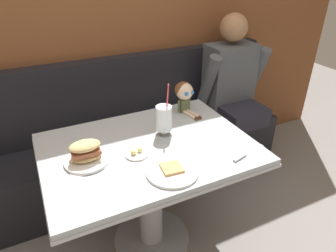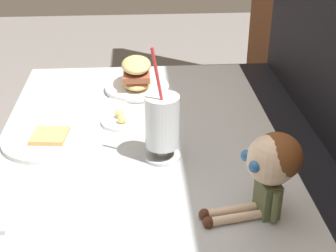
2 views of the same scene
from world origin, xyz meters
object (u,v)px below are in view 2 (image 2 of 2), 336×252
sandwich_plate (137,78)px  butter_knife (0,231)px  milkshake_glass (162,125)px  seated_doll (271,164)px  toast_plate (47,139)px  butter_saucer (121,120)px

sandwich_plate → butter_knife: (0.72, -0.30, -0.04)m
milkshake_glass → butter_knife: milkshake_glass is taller
butter_knife → seated_doll: bearing=93.1°
toast_plate → butter_saucer: bearing=115.7°
milkshake_glass → butter_knife: size_ratio=1.36×
toast_plate → sandwich_plate: 0.43m
butter_knife → seated_doll: 0.59m
sandwich_plate → butter_knife: bearing=-22.3°
milkshake_glass → butter_knife: bearing=-52.4°
seated_doll → butter_knife: bearing=-86.9°
seated_doll → toast_plate: bearing=-123.3°
butter_saucer → milkshake_glass: bearing=28.9°
butter_saucer → seated_doll: seated_doll is taller
sandwich_plate → seated_doll: 0.75m
sandwich_plate → seated_doll: size_ratio=0.97×
toast_plate → butter_knife: toast_plate is taller
toast_plate → milkshake_glass: bearing=71.5°
toast_plate → butter_saucer: 0.23m
butter_knife → butter_saucer: bearing=153.0°
milkshake_glass → sandwich_plate: size_ratio=1.43×
sandwich_plate → butter_saucer: (0.24, -0.05, -0.04)m
seated_doll → milkshake_glass: bearing=-138.3°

